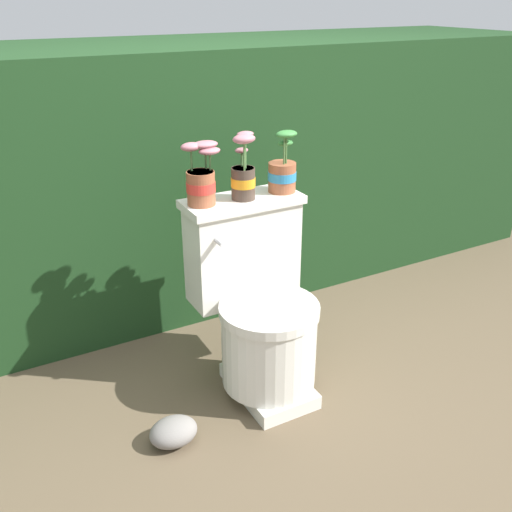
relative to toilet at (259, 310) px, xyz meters
name	(u,v)px	position (x,y,z in m)	size (l,w,h in m)	color
ground_plane	(286,385)	(0.08, -0.08, -0.33)	(12.00, 12.00, 0.00)	brown
hedge_backdrop	(178,170)	(0.08, 1.00, 0.28)	(4.11, 0.95, 1.22)	#193819
toilet	(259,310)	(0.00, 0.00, 0.00)	(0.45, 0.49, 0.74)	silver
potted_plant_left	(201,180)	(-0.16, 0.14, 0.50)	(0.14, 0.11, 0.22)	#9E5638
potted_plant_midleft	(243,174)	(0.00, 0.12, 0.50)	(0.10, 0.11, 0.25)	#47382D
potted_plant_middle	(282,172)	(0.17, 0.12, 0.49)	(0.11, 0.11, 0.23)	#9E5638
garden_stone	(173,432)	(-0.43, -0.16, -0.28)	(0.17, 0.14, 0.09)	gray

